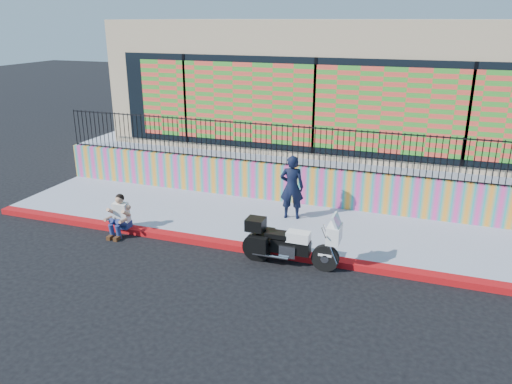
% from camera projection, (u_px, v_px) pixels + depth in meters
% --- Properties ---
extents(ground, '(90.00, 90.00, 0.00)m').
position_uv_depth(ground, '(269.00, 254.00, 11.83)').
color(ground, black).
rests_on(ground, ground).
extents(red_curb, '(16.00, 0.30, 0.15)m').
position_uv_depth(red_curb, '(269.00, 251.00, 11.81)').
color(red_curb, '#B30C14').
rests_on(red_curb, ground).
extents(sidewalk, '(16.00, 3.00, 0.15)m').
position_uv_depth(sidewalk, '(288.00, 226.00, 13.28)').
color(sidewalk, '#949BB2').
rests_on(sidewalk, ground).
extents(mural_wall, '(16.00, 0.20, 1.10)m').
position_uv_depth(mural_wall, '(304.00, 185.00, 14.49)').
color(mural_wall, '#EA3D99').
rests_on(mural_wall, sidewalk).
extents(metal_fence, '(15.80, 0.04, 1.20)m').
position_uv_depth(metal_fence, '(306.00, 147.00, 14.11)').
color(metal_fence, black).
rests_on(metal_fence, mural_wall).
extents(elevated_platform, '(16.00, 10.00, 1.25)m').
position_uv_depth(elevated_platform, '(338.00, 147.00, 19.05)').
color(elevated_platform, '#949BB2').
rests_on(elevated_platform, ground).
extents(storefront_building, '(14.00, 8.06, 4.00)m').
position_uv_depth(storefront_building, '(340.00, 78.00, 17.99)').
color(storefront_building, '#C6B184').
rests_on(storefront_building, elevated_platform).
extents(police_motorcycle, '(2.20, 0.73, 1.37)m').
position_uv_depth(police_motorcycle, '(289.00, 242.00, 11.15)').
color(police_motorcycle, black).
rests_on(police_motorcycle, ground).
extents(police_officer, '(0.70, 0.52, 1.75)m').
position_uv_depth(police_officer, '(292.00, 187.00, 13.32)').
color(police_officer, black).
rests_on(police_officer, sidewalk).
extents(seated_man, '(0.54, 0.71, 1.06)m').
position_uv_depth(seated_man, '(119.00, 219.00, 12.71)').
color(seated_man, navy).
rests_on(seated_man, ground).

